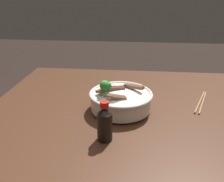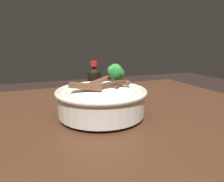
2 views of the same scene
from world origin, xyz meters
TOP-DOWN VIEW (x-y plane):
  - dining_table at (0.00, 0.00)m, footprint 1.30×0.86m
  - rice_bowl at (-0.14, -0.04)m, footprint 0.24×0.24m
  - soy_sauce_bottle at (-0.17, -0.23)m, footprint 0.05×0.05m

SIDE VIEW (x-z plane):
  - dining_table at x=0.00m, z-range 0.28..1.08m
  - rice_bowl at x=-0.14m, z-range 0.78..0.91m
  - soy_sauce_bottle at x=-0.17m, z-range 0.79..0.92m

